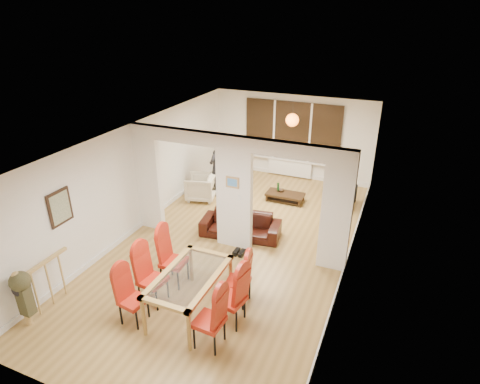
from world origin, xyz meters
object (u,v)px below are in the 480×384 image
Objects in this scene: dining_chair_lb at (152,277)px; armchair at (201,187)px; dining_chair_rb at (231,295)px; person at (217,167)px; dining_chair_rc at (238,279)px; coffee_table at (285,197)px; television at (346,197)px; sofa at (241,225)px; bottle at (278,187)px; dining_table at (190,293)px; dining_chair_la at (133,297)px; bowl at (280,190)px; dining_chair_lc at (174,258)px; dining_chair_ra at (209,317)px.

armchair is at bearing 112.94° from dining_chair_lb.
person is at bearing 129.06° from dining_chair_rb.
dining_chair_rc is (-0.09, 0.52, -0.04)m from dining_chair_rb.
dining_chair_rc is at bearing -84.30° from coffee_table.
television reaches higher than coffee_table.
sofa is (-0.88, 2.22, -0.24)m from dining_chair_rc.
bottle is at bearing 88.02° from dining_chair_lb.
dining_chair_lb is at bearing 1.95° from armchair.
person is at bearing 110.15° from dining_table.
dining_chair_rc reaches higher than dining_chair_la.
bowl is at bearing 75.38° from sofa.
armchair is (-1.80, 1.41, 0.08)m from sofa.
dining_chair_rc is (0.67, 0.56, 0.12)m from dining_table.
dining_table is 4.64m from armchair.
armchair is (-2.00, 4.18, -0.04)m from dining_table.
dining_chair_rb is 1.25× the size of television.
coffee_table is (-0.53, 4.92, -0.44)m from dining_chair_rb.
coffee_table is (1.95, 0.30, -0.72)m from person.
dining_chair_lc is at bearing -101.98° from coffee_table.
bottle is at bearing 98.66° from armchair.
dining_chair_la reaches higher than bottle.
dining_chair_ra is at bearing -43.27° from dining_chair_lc.
person reaches higher than dining_chair_lb.
dining_chair_la is at bearing -0.13° from armchair.
dining_table is 0.78m from dining_chair_rb.
television is at bearing 74.87° from dining_chair_la.
coffee_table is 4.04× the size of bottle.
dining_chair_la is at bearing -146.96° from dining_chair_rb.
television is (1.17, 4.75, -0.26)m from dining_chair_rc.
dining_chair_ra reaches higher than bottle.
dining_table is 1.63× the size of dining_chair_rc.
dining_chair_lc is at bearing 138.93° from dining_table.
dining_chair_la is 0.61× the size of person.
bowl is at bearing 91.07° from dining_chair_rc.
person is (-0.96, 4.69, 0.28)m from dining_chair_lb.
bottle is at bearing 91.02° from dining_chair_la.
dining_table is at bearing 26.99° from person.
bottle reaches higher than coffee_table.
television is at bearing 91.63° from armchair.
dining_chair_rc is 0.62× the size of person.
armchair is 4.01m from television.
dining_chair_rb reaches higher than sofa.
dining_chair_lc is 0.61× the size of sofa.
dining_chair_la is 1.66m from dining_chair_rb.
armchair is at bearing -156.73° from bottle.
bowl is (1.77, 0.39, -0.57)m from person.
dining_table is at bearing 10.98° from armchair.
armchair is at bearing 134.01° from sofa.
sofa is 2.30m from bowl.
bowl is (0.27, 2.28, -0.01)m from sofa.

